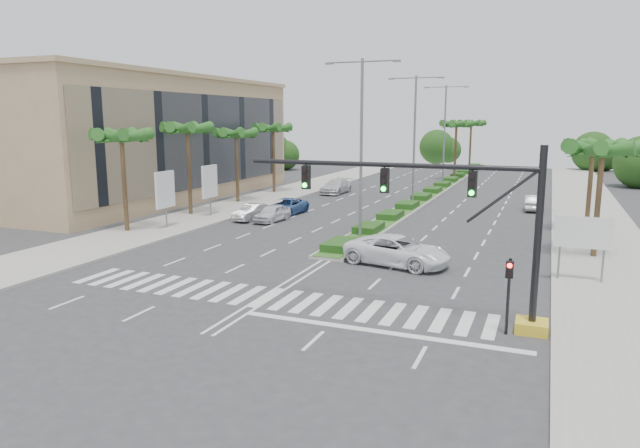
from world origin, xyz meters
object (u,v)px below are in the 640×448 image
object	(u,v)px
car_parked_b	(252,212)
car_parked_c	(286,207)
car_parked_a	(272,213)
car_parked_d	(336,186)
car_right	(534,203)
car_crossing	(397,251)

from	to	relation	value
car_parked_b	car_parked_c	xyz separation A→B (m)	(1.44, 3.49, 0.04)
car_parked_a	car_parked_b	distance (m)	1.85
car_parked_b	car_parked_d	bearing A→B (deg)	95.97
car_parked_b	car_right	xyz separation A→B (m)	(21.22, 13.79, 0.05)
car_parked_a	car_parked_b	bearing A→B (deg)	-178.63
car_parked_d	car_crossing	xyz separation A→B (m)	(14.11, -28.24, 0.05)
car_parked_b	car_parked_c	world-z (taller)	car_parked_c
car_right	car_parked_b	bearing A→B (deg)	31.49
car_parked_c	car_right	distance (m)	22.30
car_parked_b	car_parked_d	size ratio (longest dim) A/B	0.73
car_parked_a	car_parked_c	bearing A→B (deg)	100.73
car_parked_b	car_parked_d	xyz separation A→B (m)	(0.52, 18.37, 0.13)
car_parked_a	car_crossing	bearing A→B (deg)	-33.25
car_parked_c	car_crossing	distance (m)	18.77
car_parked_d	car_parked_c	bearing A→B (deg)	-84.09
car_parked_d	car_crossing	size ratio (longest dim) A/B	0.90
car_parked_a	car_right	size ratio (longest dim) A/B	0.94
car_crossing	car_right	xyz separation A→B (m)	(6.59, 23.66, -0.13)
car_parked_c	car_parked_d	world-z (taller)	car_parked_d
car_right	car_parked_d	bearing A→B (deg)	-14.01
car_parked_c	car_crossing	bearing A→B (deg)	-42.86
car_right	car_parked_a	bearing A→B (deg)	34.09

